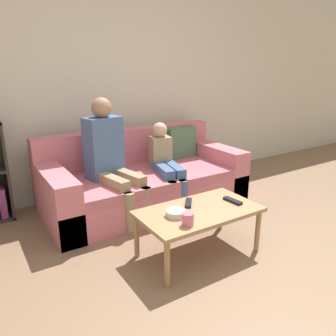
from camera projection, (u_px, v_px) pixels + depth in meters
The scene contains 10 objects.
ground_plane at pixel (263, 303), 2.07m from camera, with size 22.00×22.00×0.00m, color #84664C.
wall_back at pixel (106, 78), 3.61m from camera, with size 12.00×0.06×2.60m.
couch at pixel (144, 181), 3.49m from camera, with size 2.07×0.96×0.77m.
coffee_table at pixel (199, 214), 2.51m from camera, with size 0.93×0.52×0.38m.
person_adult at pixel (109, 153), 3.09m from camera, with size 0.43×0.70×1.16m.
person_child at pixel (165, 162), 3.38m from camera, with size 0.33×0.68×0.87m.
cup_near at pixel (188, 219), 2.25m from camera, with size 0.08×0.08×0.09m.
tv_remote_0 at pixel (188, 203), 2.60m from camera, with size 0.14×0.16×0.02m.
tv_remote_1 at pixel (233, 201), 2.64m from camera, with size 0.06×0.17×0.02m.
snack_bowl at pixel (176, 213), 2.39m from camera, with size 0.15×0.15×0.05m.
Camera 1 is at (-1.43, -1.13, 1.43)m, focal length 35.00 mm.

